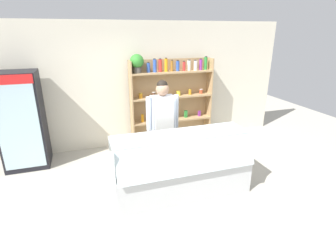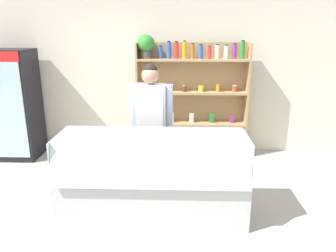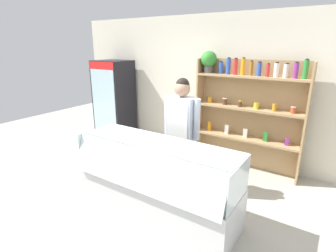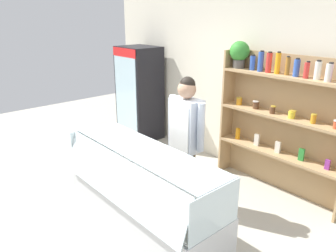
# 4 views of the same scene
# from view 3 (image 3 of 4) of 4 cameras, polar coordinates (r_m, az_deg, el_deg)

# --- Properties ---
(ground_plane) EXTENTS (12.00, 12.00, 0.00)m
(ground_plane) POSITION_cam_3_polar(r_m,az_deg,el_deg) (3.79, -3.56, -17.51)
(ground_plane) COLOR #B7B2A3
(back_wall) EXTENTS (6.80, 0.10, 2.70)m
(back_wall) POSITION_cam_3_polar(r_m,az_deg,el_deg) (5.12, 11.44, 7.91)
(back_wall) COLOR silver
(back_wall) RESTS_ON ground
(drinks_fridge) EXTENTS (0.76, 0.66, 1.83)m
(drinks_fridge) POSITION_cam_3_polar(r_m,az_deg,el_deg) (6.14, -11.59, 5.28)
(drinks_fridge) COLOR black
(drinks_fridge) RESTS_ON ground
(shelving_unit) EXTENTS (1.85, 0.29, 2.05)m
(shelving_unit) POSITION_cam_3_polar(r_m,az_deg,el_deg) (4.72, 16.14, 4.65)
(shelving_unit) COLOR tan
(shelving_unit) RESTS_ON ground
(deli_display_case) EXTENTS (2.15, 0.76, 1.01)m
(deli_display_case) POSITION_cam_3_polar(r_m,az_deg,el_deg) (3.53, -2.57, -14.31)
(deli_display_case) COLOR silver
(deli_display_case) RESTS_ON ground
(shop_clerk) EXTENTS (0.59, 0.25, 1.72)m
(shop_clerk) POSITION_cam_3_polar(r_m,az_deg,el_deg) (3.84, 2.94, 0.02)
(shop_clerk) COLOR #4C4233
(shop_clerk) RESTS_ON ground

